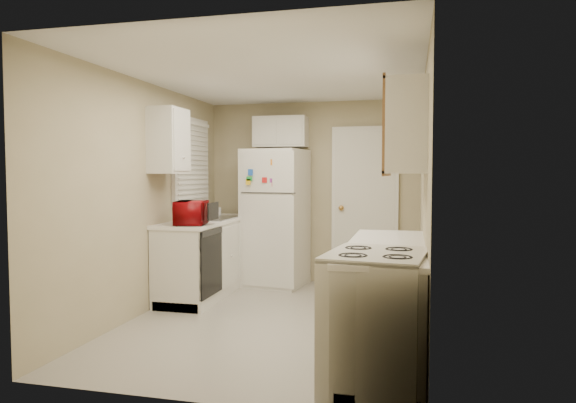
# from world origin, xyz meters

# --- Properties ---
(floor) EXTENTS (3.80, 3.80, 0.00)m
(floor) POSITION_xyz_m (0.00, 0.00, 0.00)
(floor) COLOR #B5AFA3
(floor) RESTS_ON ground
(ceiling) EXTENTS (3.80, 3.80, 0.00)m
(ceiling) POSITION_xyz_m (0.00, 0.00, 2.40)
(ceiling) COLOR white
(ceiling) RESTS_ON floor
(wall_left) EXTENTS (3.80, 3.80, 0.00)m
(wall_left) POSITION_xyz_m (-1.40, 0.00, 1.20)
(wall_left) COLOR tan
(wall_left) RESTS_ON floor
(wall_right) EXTENTS (3.80, 3.80, 0.00)m
(wall_right) POSITION_xyz_m (1.40, 0.00, 1.20)
(wall_right) COLOR tan
(wall_right) RESTS_ON floor
(wall_back) EXTENTS (2.80, 2.80, 0.00)m
(wall_back) POSITION_xyz_m (0.00, 1.90, 1.20)
(wall_back) COLOR tan
(wall_back) RESTS_ON floor
(wall_front) EXTENTS (2.80, 2.80, 0.00)m
(wall_front) POSITION_xyz_m (0.00, -1.90, 1.20)
(wall_front) COLOR tan
(wall_front) RESTS_ON floor
(left_counter) EXTENTS (0.60, 1.80, 0.90)m
(left_counter) POSITION_xyz_m (-1.10, 0.90, 0.45)
(left_counter) COLOR silver
(left_counter) RESTS_ON floor
(dishwasher) EXTENTS (0.03, 0.58, 0.72)m
(dishwasher) POSITION_xyz_m (-0.81, 0.30, 0.49)
(dishwasher) COLOR black
(dishwasher) RESTS_ON floor
(sink) EXTENTS (0.54, 0.74, 0.16)m
(sink) POSITION_xyz_m (-1.10, 1.05, 0.86)
(sink) COLOR gray
(sink) RESTS_ON left_counter
(microwave) EXTENTS (0.51, 0.36, 0.31)m
(microwave) POSITION_xyz_m (-1.01, 0.26, 1.05)
(microwave) COLOR #7F0408
(microwave) RESTS_ON left_counter
(soap_bottle) EXTENTS (0.08, 0.08, 0.17)m
(soap_bottle) POSITION_xyz_m (-1.15, 1.37, 1.00)
(soap_bottle) COLOR white
(soap_bottle) RESTS_ON left_counter
(window_blinds) EXTENTS (0.10, 0.98, 1.08)m
(window_blinds) POSITION_xyz_m (-1.36, 1.05, 1.60)
(window_blinds) COLOR silver
(window_blinds) RESTS_ON wall_left
(upper_cabinet_left) EXTENTS (0.30, 0.45, 0.70)m
(upper_cabinet_left) POSITION_xyz_m (-1.25, 0.22, 1.80)
(upper_cabinet_left) COLOR silver
(upper_cabinet_left) RESTS_ON wall_left
(refrigerator) EXTENTS (0.81, 0.80, 1.76)m
(refrigerator) POSITION_xyz_m (-0.42, 1.56, 0.88)
(refrigerator) COLOR silver
(refrigerator) RESTS_ON floor
(cabinet_over_fridge) EXTENTS (0.70, 0.30, 0.40)m
(cabinet_over_fridge) POSITION_xyz_m (-0.40, 1.75, 2.00)
(cabinet_over_fridge) COLOR silver
(cabinet_over_fridge) RESTS_ON wall_back
(interior_door) EXTENTS (0.86, 0.06, 2.08)m
(interior_door) POSITION_xyz_m (0.70, 1.86, 1.02)
(interior_door) COLOR silver
(interior_door) RESTS_ON floor
(right_counter) EXTENTS (0.60, 2.00, 0.90)m
(right_counter) POSITION_xyz_m (1.10, -0.80, 0.45)
(right_counter) COLOR silver
(right_counter) RESTS_ON floor
(stove) EXTENTS (0.72, 0.84, 0.94)m
(stove) POSITION_xyz_m (1.07, -1.41, 0.47)
(stove) COLOR silver
(stove) RESTS_ON floor
(upper_cabinet_right) EXTENTS (0.30, 1.20, 0.70)m
(upper_cabinet_right) POSITION_xyz_m (1.25, -0.50, 1.80)
(upper_cabinet_right) COLOR silver
(upper_cabinet_right) RESTS_ON wall_right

